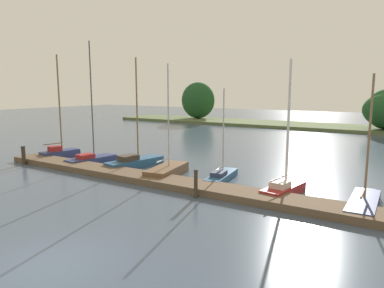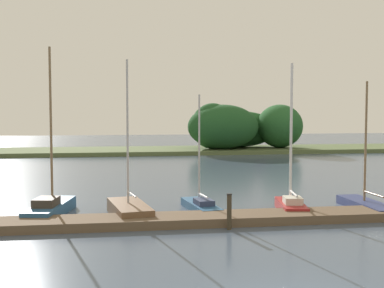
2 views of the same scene
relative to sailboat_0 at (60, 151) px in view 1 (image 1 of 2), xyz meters
name	(u,v)px [view 1 (image 1 of 2)]	position (x,y,z in m)	size (l,w,h in m)	color
ground	(51,265)	(13.67, -10.80, -0.51)	(160.00, 160.00, 0.00)	#425166
dock_pier	(204,188)	(13.67, -1.88, -0.33)	(30.40, 1.80, 0.35)	brown
far_shore	(351,113)	(15.78, 31.46, 1.66)	(66.63, 8.22, 6.27)	#56663D
sailboat_0	(60,151)	(0.00, 0.00, 0.00)	(1.46, 3.04, 7.62)	navy
sailboat_1	(92,158)	(3.61, -0.16, -0.14)	(1.61, 3.82, 8.30)	navy
sailboat_2	(136,161)	(6.94, 0.62, -0.12)	(1.86, 4.47, 7.14)	#285684
sailboat_3	(168,170)	(10.20, -0.22, -0.16)	(1.90, 3.91, 6.57)	brown
sailboat_4	(222,175)	(13.38, 0.60, -0.23)	(1.38, 3.74, 5.16)	#285684
sailboat_5	(284,186)	(17.26, -0.28, -0.08)	(1.46, 3.30, 6.51)	maroon
sailboat_6	(364,201)	(20.79, -0.23, -0.23)	(1.16, 4.29, 5.75)	navy
mooring_piling_0	(24,155)	(0.00, -2.96, 0.13)	(0.30, 0.30, 1.26)	#3D3323
mooring_piling_1	(196,184)	(13.87, -3.04, 0.18)	(0.21, 0.21, 1.36)	#3D3323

